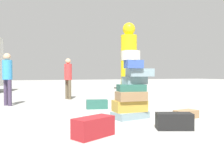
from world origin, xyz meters
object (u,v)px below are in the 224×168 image
at_px(suitcase_teal_right_side, 97,104).
at_px(person_bearded_onlooker, 68,75).
at_px(suitcase_black_upright_blue, 174,121).
at_px(suitcase_brown_white_trunk, 186,114).
at_px(suitcase_tower, 132,91).
at_px(suitcase_maroon_left_side, 93,127).
at_px(yellow_dummy_statue, 129,59).
at_px(person_tourist_with_camera, 7,74).

bearing_deg(suitcase_teal_right_side, person_bearded_onlooker, 107.77).
xyz_separation_m(suitcase_black_upright_blue, person_bearded_onlooker, (-0.57, 5.92, 0.83)).
bearing_deg(person_bearded_onlooker, suitcase_brown_white_trunk, -3.15).
distance_m(suitcase_tower, suitcase_maroon_left_side, 1.81).
distance_m(suitcase_tower, yellow_dummy_statue, 11.13).
bearing_deg(suitcase_tower, suitcase_brown_white_trunk, -23.28).
height_order(suitcase_brown_white_trunk, person_bearded_onlooker, person_bearded_onlooker).
height_order(suitcase_black_upright_blue, person_tourist_with_camera, person_tourist_with_camera).
distance_m(person_bearded_onlooker, yellow_dummy_statue, 7.58).
bearing_deg(yellow_dummy_statue, suitcase_brown_white_trunk, -111.18).
height_order(suitcase_tower, suitcase_black_upright_blue, suitcase_tower).
distance_m(suitcase_black_upright_blue, person_bearded_onlooker, 6.01).
relative_size(suitcase_teal_right_side, person_bearded_onlooker, 0.37).
bearing_deg(suitcase_teal_right_side, suitcase_black_upright_blue, -67.46).
relative_size(suitcase_black_upright_blue, yellow_dummy_statue, 0.14).
relative_size(suitcase_black_upright_blue, suitcase_maroon_left_side, 0.95).
bearing_deg(suitcase_maroon_left_side, person_tourist_with_camera, 81.78).
xyz_separation_m(suitcase_teal_right_side, person_bearded_onlooker, (-0.16, 2.96, 0.85)).
distance_m(suitcase_tower, person_tourist_with_camera, 4.38).
bearing_deg(suitcase_tower, suitcase_maroon_left_side, -139.30).
distance_m(person_bearded_onlooker, person_tourist_with_camera, 2.52).
bearing_deg(suitcase_black_upright_blue, suitcase_tower, 122.45).
xyz_separation_m(suitcase_brown_white_trunk, person_tourist_with_camera, (-3.75, 3.99, 0.91)).
bearing_deg(person_bearded_onlooker, person_tourist_with_camera, -81.75).
bearing_deg(suitcase_brown_white_trunk, yellow_dummy_statue, 61.71).
xyz_separation_m(suitcase_brown_white_trunk, yellow_dummy_statue, (3.98, 10.27, 1.98)).
height_order(suitcase_maroon_left_side, person_tourist_with_camera, person_tourist_with_camera).
xyz_separation_m(person_bearded_onlooker, yellow_dummy_statue, (5.50, 5.10, 1.09)).
height_order(suitcase_tower, suitcase_teal_right_side, suitcase_tower).
distance_m(suitcase_maroon_left_side, suitcase_brown_white_trunk, 2.55).
bearing_deg(person_tourist_with_camera, suitcase_black_upright_blue, -3.15).
relative_size(suitcase_brown_white_trunk, person_tourist_with_camera, 0.32).
bearing_deg(yellow_dummy_statue, person_bearded_onlooker, -137.12).
relative_size(suitcase_maroon_left_side, suitcase_brown_white_trunk, 1.26).
bearing_deg(person_tourist_with_camera, suitcase_teal_right_side, 19.66).
xyz_separation_m(suitcase_teal_right_side, person_tourist_with_camera, (-2.39, 1.78, 0.87)).
xyz_separation_m(suitcase_tower, suitcase_teal_right_side, (-0.22, 1.72, -0.50)).
bearing_deg(suitcase_black_upright_blue, person_tourist_with_camera, 144.42).
height_order(suitcase_black_upright_blue, person_bearded_onlooker, person_bearded_onlooker).
bearing_deg(suitcase_maroon_left_side, person_bearded_onlooker, 57.00).
xyz_separation_m(suitcase_teal_right_side, suitcase_maroon_left_side, (-1.10, -2.85, 0.03)).
bearing_deg(suitcase_black_upright_blue, yellow_dummy_statue, 89.79).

